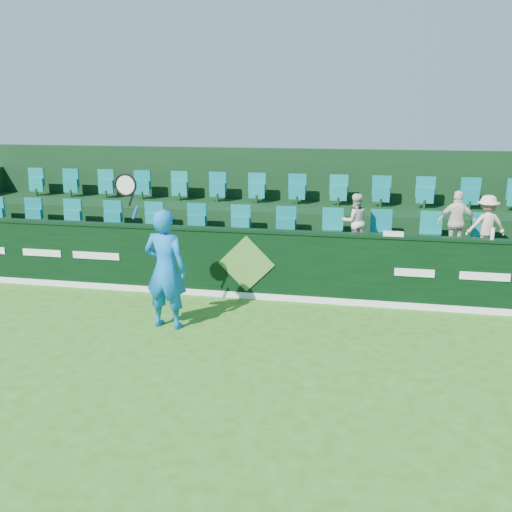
% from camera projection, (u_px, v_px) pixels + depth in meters
% --- Properties ---
extents(ground, '(60.00, 60.00, 0.00)m').
position_uv_depth(ground, '(182.00, 394.00, 7.34)').
color(ground, '#2B6518').
rests_on(ground, ground).
extents(sponsor_hoarding, '(16.00, 0.25, 1.35)m').
position_uv_depth(sponsor_hoarding, '(248.00, 264.00, 10.96)').
color(sponsor_hoarding, black).
rests_on(sponsor_hoarding, ground).
extents(stand_tier_front, '(16.00, 2.00, 0.80)m').
position_uv_depth(stand_tier_front, '(259.00, 263.00, 12.08)').
color(stand_tier_front, black).
rests_on(stand_tier_front, ground).
extents(stand_tier_back, '(16.00, 1.80, 1.30)m').
position_uv_depth(stand_tier_back, '(274.00, 233.00, 13.82)').
color(stand_tier_back, black).
rests_on(stand_tier_back, ground).
extents(stand_rear, '(16.00, 4.10, 2.60)m').
position_uv_depth(stand_rear, '(277.00, 206.00, 14.10)').
color(stand_rear, black).
rests_on(stand_rear, ground).
extents(seat_row_front, '(13.50, 0.50, 0.60)m').
position_uv_depth(seat_row_front, '(262.00, 227.00, 12.28)').
color(seat_row_front, '#0D7575').
rests_on(seat_row_front, stand_tier_front).
extents(seat_row_back, '(13.50, 0.50, 0.60)m').
position_uv_depth(seat_row_back, '(276.00, 192.00, 13.86)').
color(seat_row_back, '#0D7575').
rests_on(seat_row_back, stand_tier_back).
extents(tennis_player, '(1.21, 0.56, 2.64)m').
position_uv_depth(tennis_player, '(165.00, 268.00, 9.38)').
color(tennis_player, blue).
rests_on(tennis_player, ground).
extents(spectator_left, '(0.66, 0.58, 1.13)m').
position_uv_depth(spectator_left, '(355.00, 221.00, 11.48)').
color(spectator_left, beige).
rests_on(spectator_left, stand_tier_front).
extents(spectator_middle, '(0.73, 0.32, 1.24)m').
position_uv_depth(spectator_middle, '(457.00, 222.00, 11.09)').
color(spectator_middle, white).
rests_on(spectator_middle, stand_tier_front).
extents(spectator_right, '(0.83, 0.59, 1.17)m').
position_uv_depth(spectator_right, '(486.00, 225.00, 10.99)').
color(spectator_right, beige).
rests_on(spectator_right, stand_tier_front).
extents(towel, '(0.36, 0.23, 0.05)m').
position_uv_depth(towel, '(393.00, 234.00, 10.27)').
color(towel, silver).
rests_on(towel, sponsor_hoarding).
extents(drinks_bottle, '(0.07, 0.07, 0.21)m').
position_uv_depth(drinks_bottle, '(493.00, 234.00, 9.93)').
color(drinks_bottle, white).
rests_on(drinks_bottle, sponsor_hoarding).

